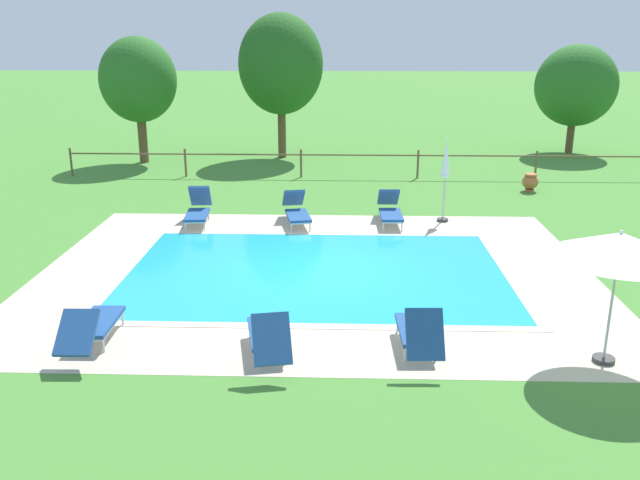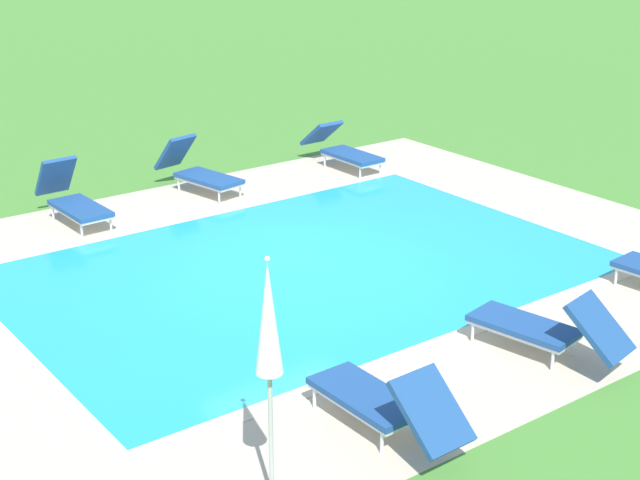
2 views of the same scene
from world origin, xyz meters
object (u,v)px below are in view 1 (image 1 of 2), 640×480
Objects in this scene: sun_lounger_north_end at (268,335)px; sun_lounger_north_near_steps at (297,211)px; terracotta_urn_near_fence at (530,182)px; patio_umbrella_closed_row_mid_west at (446,166)px; sun_lounger_north_far at (198,210)px; tree_centre at (576,86)px; sun_lounger_north_mid at (92,325)px; sun_lounger_south_near_corner at (390,210)px; sun_lounger_south_end at (418,332)px; tree_far_west at (281,65)px; tree_west_mid at (138,80)px; patio_umbrella_open_foreground at (620,246)px.

sun_lounger_north_near_steps is at bearing 90.46° from sun_lounger_north_end.
terracotta_urn_near_fence is (7.64, 12.41, -0.06)m from sun_lounger_north_end.
patio_umbrella_closed_row_mid_west is 5.39m from terracotta_urn_near_fence.
sun_lounger_north_end is 0.81× the size of patio_umbrella_closed_row_mid_west.
patio_umbrella_closed_row_mid_west is (7.00, 0.42, 1.21)m from sun_lounger_north_far.
sun_lounger_north_far is 0.40× the size of tree_centre.
sun_lounger_north_near_steps is 8.36m from sun_lounger_north_mid.
sun_lounger_south_near_corner is at bearing 3.69° from sun_lounger_north_near_steps.
sun_lounger_north_far is 3.12× the size of terracotta_urn_near_fence.
terracotta_urn_near_fence is (10.73, 12.07, -0.04)m from sun_lounger_north_mid.
tree_centre is (14.30, 12.02, 2.56)m from sun_lounger_north_far.
patio_umbrella_closed_row_mid_west reaches higher than sun_lounger_south_near_corner.
sun_lounger_south_near_corner is at bearing 2.05° from sun_lounger_north_far.
sun_lounger_south_end is at bearing -112.76° from terracotta_urn_near_fence.
tree_far_west is at bearing 111.13° from sun_lounger_south_near_corner.
patio_umbrella_closed_row_mid_west reaches higher than sun_lounger_north_near_steps.
tree_west_mid is 1.08× the size of tree_centre.
sun_lounger_north_mid is at bearing -95.34° from tree_far_west.
tree_centre is at bearing 60.41° from sun_lounger_north_end.
sun_lounger_north_far is 9.56m from sun_lounger_south_end.
tree_far_west is at bearing 81.93° from sun_lounger_north_far.
patio_umbrella_open_foreground reaches higher than sun_lounger_south_end.
patio_umbrella_closed_row_mid_west is (1.53, 0.22, 1.23)m from sun_lounger_south_near_corner.
sun_lounger_south_end is at bearing -60.67° from tree_west_mid.
sun_lounger_north_mid is 18.67m from tree_far_west.
sun_lounger_north_end is at bearing -107.34° from sun_lounger_south_near_corner.
sun_lounger_south_near_corner is 0.33× the size of tree_far_west.
sun_lounger_south_end reaches higher than sun_lounger_north_near_steps.
tree_west_mid is (-3.96, 16.91, 2.98)m from sun_lounger_north_mid.
tree_far_west reaches higher than patio_umbrella_closed_row_mid_west.
tree_centre is at bearing 57.81° from patio_umbrella_closed_row_mid_west.
patio_umbrella_closed_row_mid_west is (7.22, 8.19, 1.23)m from sun_lounger_north_mid.
patio_umbrella_closed_row_mid_west is 3.96× the size of terracotta_urn_near_fence.
sun_lounger_north_mid reaches higher than terracotta_urn_near_fence.
sun_lounger_south_end is 3.02× the size of terracotta_urn_near_fence.
patio_umbrella_closed_row_mid_west reaches higher than sun_lounger_north_end.
sun_lounger_north_near_steps is 8.81m from terracotta_urn_near_fence.
sun_lounger_north_end is at bearing -70.47° from sun_lounger_north_far.
patio_umbrella_open_foreground is at bearing -69.47° from tree_far_west.
sun_lounger_north_mid is 10.98m from patio_umbrella_closed_row_mid_west.
tree_far_west is (-3.98, 10.29, 3.52)m from sun_lounger_south_near_corner.
patio_umbrella_open_foreground is at bearing -80.34° from patio_umbrella_closed_row_mid_west.
sun_lounger_south_near_corner is (5.68, 7.97, 0.01)m from sun_lounger_north_mid.
sun_lounger_north_mid is 5.61m from sun_lounger_south_end.
sun_lounger_south_near_corner is (5.47, 0.20, -0.02)m from sun_lounger_north_far.
sun_lounger_north_near_steps is 4.38m from patio_umbrella_closed_row_mid_west.
tree_far_west reaches higher than patio_umbrella_open_foreground.
terracotta_urn_near_fence is (7.70, 4.28, -0.05)m from sun_lounger_north_near_steps.
sun_lounger_north_end is 23.28m from tree_centre.
patio_umbrella_closed_row_mid_west is at bearing 99.66° from patio_umbrella_open_foreground.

